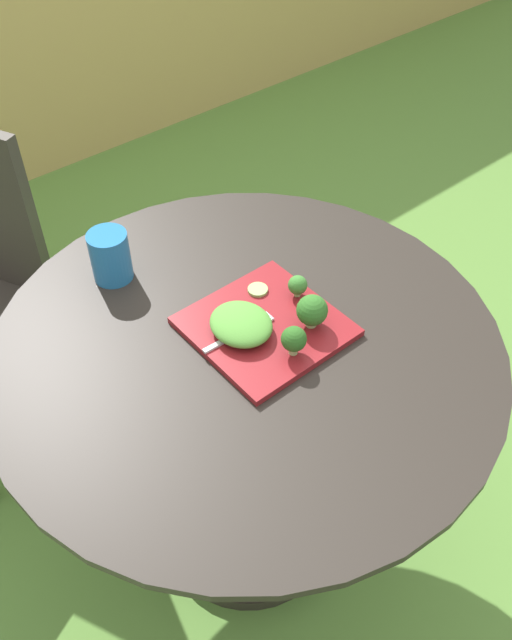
# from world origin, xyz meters

# --- Properties ---
(ground_plane) EXTENTS (12.00, 12.00, 0.00)m
(ground_plane) POSITION_xyz_m (0.00, 0.00, 0.00)
(ground_plane) COLOR #568438
(patio_table) EXTENTS (0.97, 0.97, 0.71)m
(patio_table) POSITION_xyz_m (0.00, 0.00, 0.48)
(patio_table) COLOR #28231E
(patio_table) RESTS_ON ground_plane
(salad_plate) EXTENTS (0.27, 0.27, 0.01)m
(salad_plate) POSITION_xyz_m (0.05, -0.00, 0.72)
(salad_plate) COLOR maroon
(salad_plate) RESTS_ON patio_table
(drinking_glass) EXTENTS (0.08, 0.08, 0.11)m
(drinking_glass) POSITION_xyz_m (-0.09, 0.32, 0.76)
(drinking_glass) COLOR #236BA8
(drinking_glass) RESTS_ON patio_table
(fork) EXTENTS (0.15, 0.03, 0.00)m
(fork) POSITION_xyz_m (0.01, 0.01, 0.73)
(fork) COLOR silver
(fork) RESTS_ON salad_plate
(lettuce_mound) EXTENTS (0.11, 0.13, 0.04)m
(lettuce_mound) POSITION_xyz_m (0.00, 0.01, 0.74)
(lettuce_mound) COLOR #519338
(lettuce_mound) RESTS_ON salad_plate
(broccoli_floret_0) EXTENTS (0.06, 0.06, 0.07)m
(broccoli_floret_0) POSITION_xyz_m (0.11, -0.06, 0.76)
(broccoli_floret_0) COLOR #99B770
(broccoli_floret_0) RESTS_ON salad_plate
(broccoli_floret_1) EXTENTS (0.05, 0.05, 0.06)m
(broccoli_floret_1) POSITION_xyz_m (0.04, -0.09, 0.76)
(broccoli_floret_1) COLOR #99B770
(broccoli_floret_1) RESTS_ON salad_plate
(broccoli_floret_2) EXTENTS (0.04, 0.04, 0.05)m
(broccoli_floret_2) POSITION_xyz_m (0.15, 0.02, 0.75)
(broccoli_floret_2) COLOR #99B770
(broccoli_floret_2) RESTS_ON salad_plate
(cucumber_slice_0) EXTENTS (0.04, 0.04, 0.01)m
(cucumber_slice_0) POSITION_xyz_m (0.10, 0.08, 0.73)
(cucumber_slice_0) COLOR #8EB766
(cucumber_slice_0) RESTS_ON salad_plate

